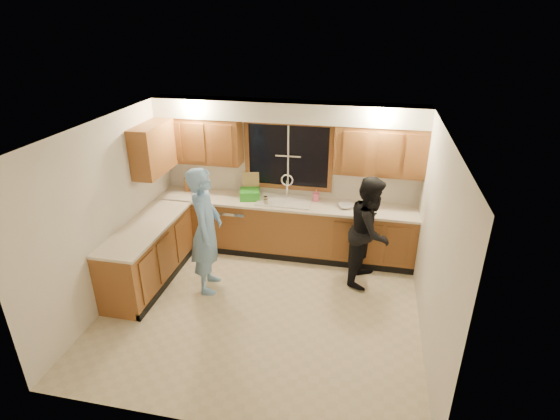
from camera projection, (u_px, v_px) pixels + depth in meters
The scene contains 26 objects.
floor at pixel (262, 309), 5.99m from camera, with size 4.20×4.20×0.00m, color beige.
ceiling at pixel (258, 129), 4.95m from camera, with size 4.20×4.20×0.00m, color silver.
wall_back at pixel (288, 176), 7.16m from camera, with size 4.20×4.20×0.00m, color white.
wall_left at pixel (108, 213), 5.86m from camera, with size 3.80×3.80×0.00m, color white.
wall_right at pixel (434, 244), 5.08m from camera, with size 3.80×3.80×0.00m, color white.
base_cabinets_back at pixel (284, 228), 7.23m from camera, with size 4.20×0.60×0.88m, color brown.
base_cabinets_left at pixel (149, 255), 6.46m from camera, with size 0.60×1.90×0.88m, color brown.
countertop_back at pixel (284, 203), 7.03m from camera, with size 4.20×0.63×0.04m, color silver.
countertop_left at pixel (146, 227), 6.26m from camera, with size 0.63×1.90×0.04m, color silver.
upper_cabinets_left at pixel (200, 140), 7.04m from camera, with size 1.35×0.33×0.75m, color brown.
upper_cabinets_right at pixel (380, 151), 6.51m from camera, with size 1.35×0.33×0.75m, color brown.
upper_cabinets_return at pixel (153, 149), 6.59m from camera, with size 0.33×0.90×0.75m, color brown.
soffit at pixel (287, 111), 6.55m from camera, with size 4.20×0.35×0.30m, color silver.
window_frame at pixel (288, 156), 7.01m from camera, with size 1.44×0.03×1.14m.
sink at pixel (285, 205), 7.06m from camera, with size 0.86×0.52×0.57m.
dishwasher at pixel (235, 225), 7.39m from camera, with size 0.60×0.56×0.82m, color white.
stove at pixel (129, 275), 5.94m from camera, with size 0.58×0.75×0.90m, color white.
man at pixel (206, 231), 6.09m from camera, with size 0.68×0.44×1.86m, color #79ADE6.
woman at pixel (370, 231), 6.31m from camera, with size 0.80×0.62×1.65m, color black.
knife_block at pixel (189, 184), 7.42m from camera, with size 0.13×0.11×0.24m, color brown.
cutting_board at pixel (251, 183), 7.26m from camera, with size 0.28×0.02×0.37m, color tan.
dish_crate at pixel (250, 194), 7.12m from camera, with size 0.32×0.30×0.15m, color green.
soap_bottle at pixel (316, 195), 7.03m from camera, with size 0.08×0.09×0.19m, color #F25C85.
bowl at pixel (346, 206), 6.81m from camera, with size 0.23×0.23×0.06m, color silver.
can_left at pixel (265, 200), 6.93m from camera, with size 0.07×0.07×0.12m, color #B5A88B.
can_right at pixel (266, 202), 6.87m from camera, with size 0.06×0.06×0.11m, color #B5A88B.
Camera 1 is at (1.25, -4.72, 3.73)m, focal length 28.00 mm.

